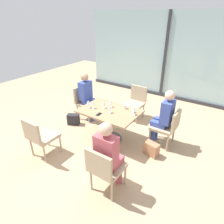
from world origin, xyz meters
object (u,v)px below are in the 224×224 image
object	(u,v)px
coffee_cup	(125,107)
wine_glass_6	(104,103)
chair_front_right	(105,168)
person_far_right	(164,115)
handbag_0	(151,149)
wine_glass_4	(88,102)
chair_far_left	(85,101)
cell_phone_on_table	(99,114)
wine_glass_1	(133,107)
wine_glass_5	(93,103)
dining_table_main	(109,118)
chair_far_right	(168,125)
chair_front_left	(40,136)
person_far_left	(87,94)
wine_glass_0	(110,102)
handbag_1	(73,119)
chair_near_window	(136,101)
person_front_right	(109,153)
wine_glass_3	(110,107)
wine_glass_2	(134,109)

from	to	relation	value
coffee_cup	wine_glass_6	bearing A→B (deg)	-148.36
chair_front_right	wine_glass_6	size ratio (longest dim) A/B	4.70
person_far_right	handbag_0	world-z (taller)	person_far_right
wine_glass_4	chair_far_left	bearing A→B (deg)	137.18
person_far_right	cell_phone_on_table	xyz separation A→B (m)	(-1.12, -0.76, 0.03)
wine_glass_1	wine_glass_5	bearing A→B (deg)	-159.96
dining_table_main	wine_glass_1	distance (m)	0.59
chair_far_right	wine_glass_6	size ratio (longest dim) A/B	4.70
chair_front_left	wine_glass_1	distance (m)	1.94
person_far_left	wine_glass_1	distance (m)	1.54
wine_glass_0	wine_glass_6	world-z (taller)	same
wine_glass_5	handbag_1	distance (m)	1.08
chair_near_window	wine_glass_0	size ratio (longest dim) A/B	4.70
chair_front_right	person_front_right	world-z (taller)	person_front_right
wine_glass_3	wine_glass_5	world-z (taller)	same
person_far_right	handbag_0	distance (m)	0.74
wine_glass_0	wine_glass_1	world-z (taller)	same
chair_far_left	wine_glass_2	bearing A→B (deg)	-12.69
chair_front_left	handbag_1	bearing A→B (deg)	106.77
wine_glass_5	handbag_1	bearing A→B (deg)	171.41
coffee_cup	cell_phone_on_table	xyz separation A→B (m)	(-0.31, -0.54, -0.04)
coffee_cup	handbag_1	size ratio (longest dim) A/B	0.30
wine_glass_1	handbag_1	bearing A→B (deg)	-173.57
wine_glass_0	person_far_right	bearing A→B (deg)	16.69
wine_glass_0	dining_table_main	bearing A→B (deg)	-63.26
person_far_right	wine_glass_3	world-z (taller)	person_far_right
wine_glass_0	handbag_1	distance (m)	1.30
chair_far_right	chair_front_right	world-z (taller)	same
chair_front_left	wine_glass_3	distance (m)	1.48
wine_glass_6	coffee_cup	size ratio (longest dim) A/B	2.06
person_far_left	coffee_cup	size ratio (longest dim) A/B	14.00
person_far_left	cell_phone_on_table	world-z (taller)	person_far_left
chair_front_right	person_far_right	xyz separation A→B (m)	(0.27, 1.75, 0.20)
coffee_cup	wine_glass_5	bearing A→B (deg)	-148.11
person_far_right	wine_glass_0	bearing A→B (deg)	-163.31
person_front_right	cell_phone_on_table	distance (m)	1.22
wine_glass_2	wine_glass_5	distance (m)	0.92
chair_far_left	wine_glass_1	size ratio (longest dim) A/B	4.70
person_far_right	wine_glass_1	distance (m)	0.67
person_front_right	wine_glass_4	size ratio (longest dim) A/B	6.81
wine_glass_1	wine_glass_6	world-z (taller)	same
chair_near_window	cell_phone_on_table	world-z (taller)	chair_near_window
person_far_right	wine_glass_2	world-z (taller)	person_far_right
person_far_left	handbag_1	world-z (taller)	person_far_left
handbag_0	handbag_1	distance (m)	2.18
cell_phone_on_table	wine_glass_1	bearing A→B (deg)	38.07
chair_front_left	person_far_left	size ratio (longest dim) A/B	0.69
chair_front_left	cell_phone_on_table	xyz separation A→B (m)	(0.69, 0.98, 0.24)
wine_glass_6	handbag_1	xyz separation A→B (m)	(-0.98, -0.01, -0.72)
person_far_right	wine_glass_6	xyz separation A→B (m)	(-1.21, -0.47, 0.16)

